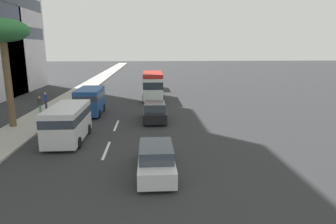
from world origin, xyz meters
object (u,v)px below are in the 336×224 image
object	(u,v)px
minibus_lead	(153,85)
palm_tree	(2,34)
car_third	(155,112)
van_fourth	(90,100)
van_sixth	(68,121)
car_second	(156,159)
pedestrian_by_tree	(40,104)
pedestrian_mid_block	(46,100)
van_fifth	(153,80)

from	to	relation	value
minibus_lead	palm_tree	distance (m)	17.43
car_third	palm_tree	distance (m)	12.86
van_fourth	van_sixth	bearing A→B (deg)	0.32
van_sixth	car_second	bearing A→B (deg)	45.72
car_second	pedestrian_by_tree	distance (m)	17.33
minibus_lead	pedestrian_by_tree	bearing A→B (deg)	125.76
van_fourth	pedestrian_by_tree	bearing A→B (deg)	-93.90
van_fourth	pedestrian_mid_block	bearing A→B (deg)	-114.12
minibus_lead	van_fourth	world-z (taller)	minibus_lead
van_fourth	van_fifth	distance (m)	17.87
pedestrian_by_tree	palm_tree	xyz separation A→B (m)	(-4.67, 0.46, 6.12)
pedestrian_by_tree	palm_tree	size ratio (longest dim) A/B	0.19
van_sixth	palm_tree	world-z (taller)	palm_tree
pedestrian_mid_block	palm_tree	xyz separation A→B (m)	(-6.49, 0.38, 6.06)
car_third	van_fourth	world-z (taller)	van_fourth
van_fourth	pedestrian_mid_block	size ratio (longest dim) A/B	2.79
car_second	palm_tree	world-z (taller)	palm_tree
minibus_lead	van_sixth	distance (m)	16.95
car_second	car_third	distance (m)	10.63
pedestrian_by_tree	minibus_lead	bearing A→B (deg)	147.83
van_sixth	palm_tree	xyz separation A→B (m)	(3.56, 5.20, 5.76)
car_second	car_third	size ratio (longest dim) A/B	1.07
minibus_lead	pedestrian_by_tree	world-z (taller)	minibus_lead
pedestrian_by_tree	van_fifth	bearing A→B (deg)	168.91
car_third	pedestrian_mid_block	xyz separation A→B (m)	(5.00, 10.69, 0.29)
van_fifth	pedestrian_by_tree	bearing A→B (deg)	146.85
minibus_lead	van_fourth	bearing A→B (deg)	143.36
van_fifth	van_sixth	xyz separation A→B (m)	(-24.72, 6.02, 0.00)
pedestrian_mid_block	pedestrian_by_tree	world-z (taller)	pedestrian_mid_block
car_second	pedestrian_mid_block	xyz separation A→B (m)	(15.63, 10.53, 0.33)
car_second	pedestrian_by_tree	bearing A→B (deg)	37.14
van_fifth	minibus_lead	bearing A→B (deg)	179.11
car_third	pedestrian_by_tree	world-z (taller)	pedestrian_by_tree
minibus_lead	car_second	distance (m)	21.49
car_third	van_sixth	xyz separation A→B (m)	(-5.06, 5.88, 0.60)
van_sixth	palm_tree	size ratio (longest dim) A/B	0.64
car_second	pedestrian_mid_block	size ratio (longest dim) A/B	2.79
van_fifth	pedestrian_by_tree	distance (m)	19.69
van_fifth	pedestrian_mid_block	distance (m)	18.24
palm_tree	van_fifth	bearing A→B (deg)	-27.94
car_second	van_sixth	world-z (taller)	van_sixth
minibus_lead	pedestrian_mid_block	distance (m)	12.21
pedestrian_mid_block	van_sixth	bearing A→B (deg)	-96.27
car_second	car_third	world-z (taller)	car_third
pedestrian_by_tree	palm_tree	distance (m)	7.71
van_fifth	pedestrian_by_tree	world-z (taller)	van_fifth
van_fifth	car_third	bearing A→B (deg)	179.58
car_third	car_second	bearing A→B (deg)	179.12
minibus_lead	car_third	size ratio (longest dim) A/B	1.43
palm_tree	car_third	bearing A→B (deg)	-82.33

